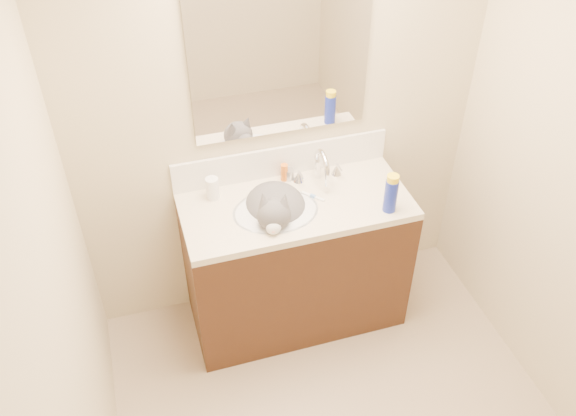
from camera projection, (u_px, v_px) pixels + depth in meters
room_shell at (385, 233)px, 2.05m from camera, size 2.24×2.54×2.52m
vanity_cabinet at (296, 265)px, 3.45m from camera, size 1.20×0.55×0.82m
counter_slab at (296, 206)px, 3.18m from camera, size 1.20×0.55×0.04m
basin at (276, 221)px, 3.16m from camera, size 0.45×0.36×0.14m
faucet at (321, 169)px, 3.25m from camera, size 0.28×0.20×0.21m
cat at (276, 210)px, 3.15m from camera, size 0.42×0.49×0.34m
backsplash at (282, 161)px, 3.30m from camera, size 1.20×0.02×0.18m
mirror at (281, 60)px, 2.93m from camera, size 0.90×0.02×0.80m
pill_bottle at (212, 188)px, 3.16m from camera, size 0.08×0.08×0.12m
pill_label at (213, 191)px, 3.17m from camera, size 0.07×0.07×0.04m
silver_jar at (289, 174)px, 3.31m from camera, size 0.06×0.06×0.06m
amber_bottle at (284, 172)px, 3.29m from camera, size 0.05×0.05×0.10m
toothbrush at (313, 196)px, 3.20m from camera, size 0.10×0.11×0.01m
toothbrush_head at (313, 196)px, 3.20m from camera, size 0.03×0.03×0.02m
spray_can at (391, 196)px, 3.07m from camera, size 0.08×0.08×0.18m
spray_cap at (393, 179)px, 3.00m from camera, size 0.07×0.07×0.04m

